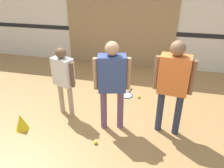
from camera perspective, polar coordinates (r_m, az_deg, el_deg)
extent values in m
plane|color=#A87F4C|center=(4.18, -1.64, -10.66)|extent=(16.00, 16.00, 0.00)
cube|color=silver|center=(6.36, 5.44, 18.55)|extent=(16.00, 0.06, 3.20)
cube|color=black|center=(6.44, 5.17, 13.45)|extent=(16.00, 0.01, 0.12)
cube|color=#9E7F56|center=(6.48, 2.13, 13.23)|extent=(3.14, 0.05, 1.96)
cylinder|color=#6B4C70|center=(3.91, -2.18, -6.57)|extent=(0.11, 0.11, 0.78)
cylinder|color=#6B4C70|center=(3.91, 2.18, -6.54)|extent=(0.11, 0.11, 0.78)
cube|color=#334784|center=(3.57, 0.00, 2.78)|extent=(0.50, 0.35, 0.62)
sphere|color=tan|center=(3.41, 0.00, 9.24)|extent=(0.23, 0.23, 0.23)
cylinder|color=tan|center=(3.58, -4.30, 2.63)|extent=(0.08, 0.08, 0.55)
cylinder|color=tan|center=(3.58, 4.30, 2.67)|extent=(0.08, 0.08, 0.55)
cylinder|color=tan|center=(4.47, -13.07, -3.48)|extent=(0.10, 0.10, 0.67)
cylinder|color=tan|center=(4.31, -10.71, -4.48)|extent=(0.10, 0.10, 0.67)
cube|color=silver|center=(4.11, -12.71, 3.14)|extent=(0.44, 0.34, 0.53)
sphere|color=brown|center=(3.98, -13.24, 7.87)|extent=(0.19, 0.19, 0.19)
cylinder|color=brown|center=(4.27, -14.86, 3.73)|extent=(0.07, 0.07, 0.47)
cylinder|color=brown|center=(3.96, -10.36, 2.32)|extent=(0.07, 0.07, 0.47)
cylinder|color=#2D334C|center=(3.92, 16.79, -7.57)|extent=(0.12, 0.12, 0.80)
cylinder|color=#2D334C|center=(3.94, 12.37, -6.84)|extent=(0.12, 0.12, 0.80)
cube|color=orange|center=(3.58, 15.92, 2.33)|extent=(0.50, 0.31, 0.64)
sphere|color=brown|center=(3.42, 16.85, 8.93)|extent=(0.23, 0.23, 0.23)
cylinder|color=brown|center=(3.58, 20.27, 1.50)|extent=(0.08, 0.08, 0.57)
cylinder|color=brown|center=(3.60, 11.56, 2.89)|extent=(0.08, 0.08, 0.57)
torus|color=blue|center=(5.08, 3.86, -2.97)|extent=(0.32, 0.32, 0.02)
cylinder|color=silver|center=(5.08, 3.86, -2.97)|extent=(0.23, 0.23, 0.01)
cylinder|color=black|center=(5.27, 4.77, -1.79)|extent=(0.07, 0.21, 0.02)
sphere|color=black|center=(5.36, 5.16, -1.28)|extent=(0.03, 0.03, 0.03)
sphere|color=#CCE038|center=(3.78, -4.33, -14.92)|extent=(0.07, 0.07, 0.07)
sphere|color=#CCE038|center=(5.00, 7.03, -3.31)|extent=(0.07, 0.07, 0.07)
cone|color=yellow|center=(4.31, -22.64, -9.17)|extent=(0.24, 0.24, 0.32)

